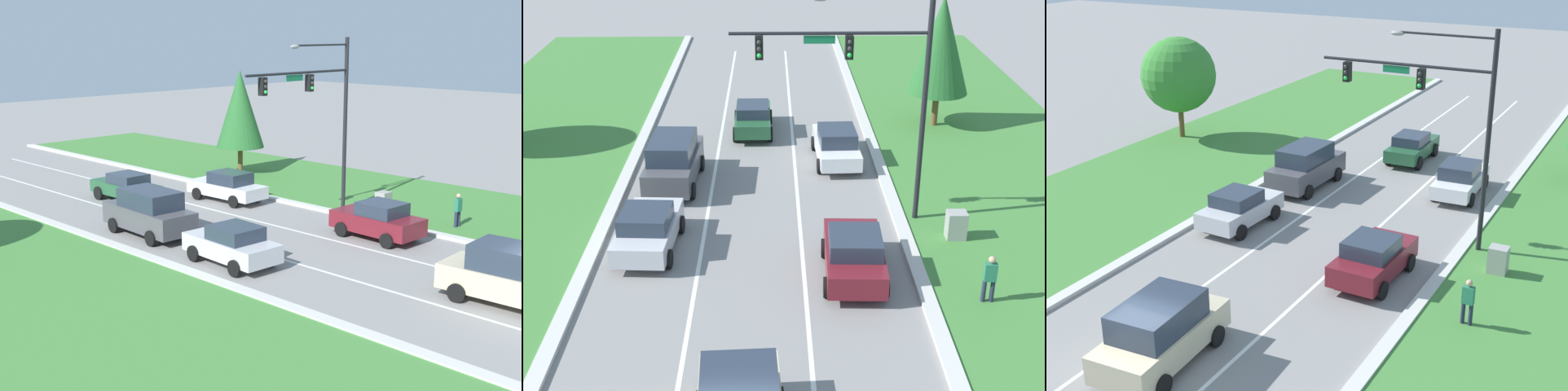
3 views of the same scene
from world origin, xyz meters
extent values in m
plane|color=gray|center=(0.00, 0.00, 0.00)|extent=(160.00, 160.00, 0.00)
cube|color=white|center=(-1.80, 0.00, 0.00)|extent=(0.14, 81.00, 0.01)
cylinder|color=black|center=(6.27, 13.46, 4.42)|extent=(0.20, 0.20, 8.83)
cylinder|color=black|center=(2.78, 13.46, 7.24)|extent=(6.99, 0.12, 0.12)
cube|color=#147042|center=(2.43, 13.46, 7.02)|extent=(1.10, 0.04, 0.28)
cylinder|color=black|center=(4.35, 13.46, 8.48)|extent=(3.84, 0.09, 0.09)
ellipsoid|color=gray|center=(2.43, 13.46, 8.43)|extent=(0.56, 0.28, 0.20)
cube|color=black|center=(3.48, 13.46, 6.74)|extent=(0.28, 0.32, 0.80)
sphere|color=#2D2D2D|center=(3.48, 13.29, 6.97)|extent=(0.16, 0.16, 0.16)
sphere|color=#2D2D2D|center=(3.48, 13.29, 6.74)|extent=(0.16, 0.16, 0.16)
sphere|color=#23D647|center=(3.48, 13.29, 6.51)|extent=(0.16, 0.16, 0.16)
cube|color=black|center=(0.33, 13.46, 6.74)|extent=(0.28, 0.32, 0.80)
sphere|color=#2D2D2D|center=(0.33, 13.29, 6.97)|extent=(0.16, 0.16, 0.16)
sphere|color=#2D2D2D|center=(0.33, 13.29, 6.74)|extent=(0.16, 0.16, 0.16)
sphere|color=#23D647|center=(0.33, 13.29, 6.51)|extent=(0.16, 0.16, 0.16)
cube|color=beige|center=(-0.04, 1.32, 0.78)|extent=(2.22, 4.71, 0.88)
cube|color=#283342|center=(-0.03, 1.21, 1.65)|extent=(1.93, 2.85, 0.87)
cylinder|color=black|center=(0.87, 2.80, 0.34)|extent=(0.27, 0.68, 0.67)
cylinder|color=black|center=(-1.09, 2.70, 0.34)|extent=(0.27, 0.68, 0.67)
cylinder|color=black|center=(1.01, -0.06, 0.34)|extent=(0.27, 0.68, 0.67)
cylinder|color=black|center=(-0.95, -0.16, 0.34)|extent=(0.27, 0.68, 0.67)
cube|color=silver|center=(-3.66, 11.30, 0.70)|extent=(2.08, 4.24, 0.73)
cube|color=#283342|center=(-3.67, 11.06, 1.34)|extent=(1.77, 1.95, 0.56)
cylinder|color=black|center=(-2.68, 12.54, 0.33)|extent=(0.28, 0.68, 0.67)
cylinder|color=black|center=(-4.49, 12.64, 0.33)|extent=(0.28, 0.68, 0.67)
cylinder|color=black|center=(-2.82, 9.97, 0.33)|extent=(0.28, 0.68, 0.67)
cylinder|color=black|center=(-4.64, 10.07, 0.33)|extent=(0.28, 0.68, 0.67)
cube|color=white|center=(3.71, 19.51, 0.67)|extent=(1.95, 4.63, 0.66)
cube|color=#283342|center=(3.72, 19.24, 1.33)|extent=(1.69, 2.11, 0.65)
cylinder|color=black|center=(4.55, 20.96, 0.34)|extent=(0.26, 0.68, 0.67)
cylinder|color=black|center=(2.78, 20.90, 0.34)|extent=(0.26, 0.68, 0.67)
cylinder|color=black|center=(4.64, 18.12, 0.34)|extent=(0.26, 0.68, 0.67)
cylinder|color=black|center=(2.87, 18.06, 0.34)|extent=(0.26, 0.68, 0.67)
cube|color=#235633|center=(-0.18, 23.44, 0.70)|extent=(1.78, 4.35, 0.66)
cube|color=#283342|center=(-0.18, 23.18, 1.30)|extent=(1.59, 1.96, 0.54)
cylinder|color=black|center=(0.66, 24.79, 0.37)|extent=(0.25, 0.74, 0.74)
cylinder|color=black|center=(-1.05, 24.78, 0.37)|extent=(0.25, 0.74, 0.74)
cylinder|color=black|center=(0.68, 22.10, 0.37)|extent=(0.25, 0.74, 0.74)
cylinder|color=black|center=(-1.03, 22.09, 0.37)|extent=(0.25, 0.74, 0.74)
cube|color=#4C4C51|center=(-3.42, 17.03, 0.84)|extent=(2.12, 4.89, 0.97)
cube|color=#283342|center=(-3.43, 16.91, 1.73)|extent=(1.85, 2.96, 0.81)
cylinder|color=black|center=(-2.42, 18.48, 0.35)|extent=(0.27, 0.71, 0.70)
cylinder|color=black|center=(-4.31, 18.56, 0.35)|extent=(0.27, 0.71, 0.70)
cylinder|color=black|center=(-2.54, 15.50, 0.35)|extent=(0.27, 0.71, 0.70)
cylinder|color=black|center=(-4.43, 15.57, 0.35)|extent=(0.27, 0.71, 0.70)
cube|color=maroon|center=(3.44, 9.31, 0.73)|extent=(2.04, 4.18, 0.78)
cube|color=#283342|center=(3.43, 9.06, 1.41)|extent=(1.76, 1.91, 0.58)
cylinder|color=black|center=(4.41, 10.55, 0.34)|extent=(0.27, 0.68, 0.67)
cylinder|color=black|center=(2.57, 10.62, 0.34)|extent=(0.27, 0.68, 0.67)
cylinder|color=black|center=(4.31, 8.00, 0.34)|extent=(0.27, 0.68, 0.67)
cylinder|color=black|center=(2.47, 8.07, 0.34)|extent=(0.27, 0.68, 0.67)
cube|color=#9E9E99|center=(7.45, 11.78, 0.56)|extent=(0.70, 0.60, 1.11)
cylinder|color=#232842|center=(7.34, 7.58, 0.42)|extent=(0.14, 0.14, 0.84)
cylinder|color=#232842|center=(7.60, 7.57, 0.42)|extent=(0.14, 0.14, 0.84)
cube|color=#287556|center=(7.47, 7.57, 1.14)|extent=(0.39, 0.24, 0.60)
sphere|color=tan|center=(7.47, 7.57, 1.58)|extent=(0.22, 0.22, 0.22)
cylinder|color=brown|center=(-14.25, 21.22, 1.10)|extent=(0.32, 0.32, 2.21)
sphere|color=#388433|center=(-14.25, 21.22, 3.89)|extent=(4.48, 4.48, 4.48)
camera|label=1|loc=(-22.68, -9.02, 9.19)|focal=50.00mm
camera|label=2|loc=(0.72, -11.58, 12.76)|focal=50.00mm
camera|label=3|loc=(12.51, -13.26, 12.48)|focal=50.00mm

